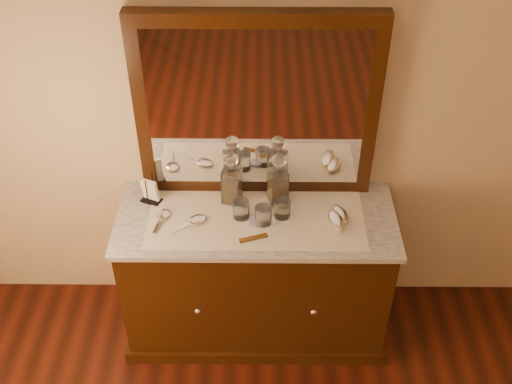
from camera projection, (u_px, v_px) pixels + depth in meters
dresser_cabinet at (256, 276)px, 3.41m from camera, size 1.40×0.55×0.82m
dresser_plinth at (256, 318)px, 3.65m from camera, size 1.46×0.59×0.08m
knob_left at (198, 311)px, 3.17m from camera, size 0.04×0.04×0.04m
knob_right at (314, 312)px, 3.16m from camera, size 0.04×0.04×0.04m
marble_top at (256, 219)px, 3.14m from camera, size 1.44×0.59×0.03m
mirror_frame at (257, 108)px, 3.00m from camera, size 1.20×0.08×1.00m
mirror_glass at (257, 112)px, 2.98m from camera, size 1.06×0.01×0.86m
lace_runner at (256, 220)px, 3.11m from camera, size 1.10×0.45×0.00m
pin_dish at (255, 221)px, 3.09m from camera, size 0.08×0.08×0.01m
comb at (253, 238)px, 3.00m from camera, size 0.15×0.07×0.01m
napkin_rack at (150, 191)px, 3.19m from camera, size 0.12×0.10×0.16m
decanter_left at (232, 182)px, 3.16m from camera, size 0.11×0.11×0.30m
decanter_right at (278, 183)px, 3.15m from camera, size 0.11×0.11×0.30m
brush_near at (336, 221)px, 3.07m from camera, size 0.11×0.17×0.04m
brush_far at (341, 215)px, 3.11m from camera, size 0.11×0.16×0.04m
hand_mirror_outer at (162, 217)px, 3.12m from camera, size 0.09×0.19×0.02m
hand_mirror_inner at (195, 221)px, 3.09m from camera, size 0.20×0.16×0.02m
tumblers at (262, 211)px, 3.09m from camera, size 0.30×0.14×0.10m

